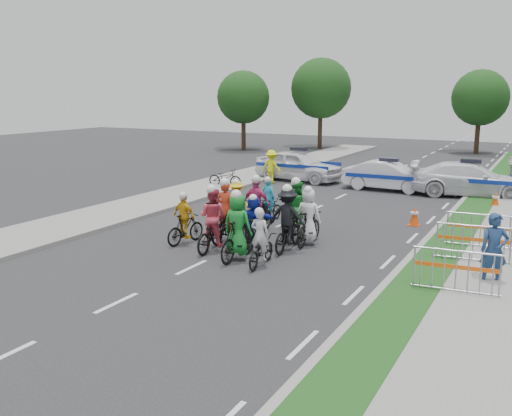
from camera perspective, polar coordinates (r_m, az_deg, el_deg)
The scene contains 32 objects.
ground at distance 15.70m, azimuth -6.48°, elevation -5.94°, with size 90.00×90.00×0.00m, color #28282B.
curb_right at distance 18.25m, azimuth 16.22°, elevation -3.63°, with size 0.20×60.00×0.12m, color gray.
grass_strip at distance 18.13m, azimuth 18.38°, elevation -3.88°, with size 1.20×60.00×0.11m, color #1D4415.
sidewalk_right at distance 17.94m, azimuth 24.06°, elevation -4.44°, with size 2.40×60.00×0.13m, color gray.
sidewalk_left at distance 23.39m, azimuth -12.75°, elevation -0.12°, with size 3.00×60.00×0.13m, color gray.
rider_0 at distance 15.61m, azimuth 0.46°, elevation -3.86°, with size 0.71×1.67×1.66m.
rider_1 at distance 16.11m, azimuth -1.83°, elevation -2.50°, with size 0.86×1.94×2.04m.
rider_2 at distance 17.11m, azimuth -4.29°, elevation -1.83°, with size 0.88×2.02×2.02m.
rider_3 at distance 17.95m, azimuth -7.11°, elevation -1.55°, with size 0.89×1.65×1.68m.
rider_4 at distance 17.12m, azimuth 3.20°, elevation -1.68°, with size 1.16×2.03×2.03m.
rider_5 at distance 17.39m, azimuth -0.18°, elevation -1.68°, with size 1.38×1.65×1.68m.
rider_6 at distance 18.22m, azimuth -2.99°, elevation -1.22°, with size 0.82×2.04×2.04m.
rider_7 at distance 17.77m, azimuth 5.27°, elevation -1.39°, with size 0.78×1.78×1.87m.
rider_8 at distance 18.51m, azimuth 4.07°, elevation -0.79°, with size 0.84×1.99×2.03m.
rider_9 at distance 19.02m, azimuth 0.10°, elevation -0.34°, with size 1.04×1.95×2.02m.
rider_10 at distance 20.07m, azimuth -1.92°, elevation 0.00°, with size 1.03×1.76×1.71m.
rider_11 at distance 19.55m, azimuth 3.92°, elevation -0.11°, with size 1.44×1.71×1.76m.
rider_12 at distance 20.84m, azimuth 1.27°, elevation 0.13°, with size 0.71×1.69×1.69m.
police_car_0 at distance 30.49m, azimuth 4.28°, elevation 4.26°, with size 1.92×4.76×1.62m, color white.
police_car_1 at distance 28.19m, azimuth 13.09°, elevation 3.15°, with size 1.48×4.25×1.40m, color white.
police_car_2 at distance 27.69m, azimuth 20.61°, elevation 2.68°, with size 2.13×5.25×1.52m, color white.
spectator_0 at distance 15.13m, azimuth 22.70°, elevation -3.88°, with size 0.66×0.44×1.82m, color navy.
marshal_hiviz at distance 29.70m, azimuth 1.56°, elevation 4.17°, with size 1.10×0.63×1.71m, color #F6FF0D.
barrier_0 at distance 14.12m, azimuth 19.36°, elevation -6.19°, with size 2.00×0.50×1.12m, color #A5A8AD, non-canonical shape.
barrier_1 at distance 16.82m, azimuth 20.86°, elevation -3.47°, with size 2.00×0.50×1.12m, color #A5A8AD, non-canonical shape.
barrier_2 at distance 18.40m, azimuth 21.52°, elevation -2.26°, with size 2.00×0.50×1.12m, color #A5A8AD, non-canonical shape.
cone_0 at distance 21.09m, azimuth 15.56°, elevation -0.77°, with size 0.40×0.40×0.70m.
cone_1 at distance 25.31m, azimuth 22.83°, elevation 0.76°, with size 0.40×0.40×0.70m.
parked_bike at distance 28.50m, azimuth -3.12°, elevation 3.04°, with size 0.61×1.75×0.92m, color black.
tree_0 at distance 46.17m, azimuth -1.27°, elevation 11.00°, with size 4.20×4.20×6.30m.
tree_3 at distance 47.64m, azimuth 6.51°, elevation 11.79°, with size 4.90×4.90×7.35m.
tree_4 at distance 46.63m, azimuth 21.51°, elevation 10.21°, with size 4.20×4.20×6.30m.
Camera 1 is at (8.52, -12.30, 4.73)m, focal length 40.00 mm.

